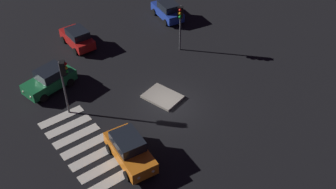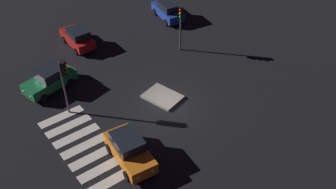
# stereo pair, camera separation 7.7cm
# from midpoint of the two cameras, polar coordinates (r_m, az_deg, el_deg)

# --- Properties ---
(ground_plane) EXTENTS (80.00, 80.00, 0.00)m
(ground_plane) POSITION_cam_midpoint_polar(r_m,az_deg,el_deg) (29.45, -0.07, -1.50)
(ground_plane) COLOR black
(traffic_island) EXTENTS (3.04, 2.59, 0.18)m
(traffic_island) POSITION_cam_midpoint_polar(r_m,az_deg,el_deg) (30.04, -0.85, -0.32)
(traffic_island) COLOR gray
(traffic_island) RESTS_ON ground
(car_red) EXTENTS (3.76, 1.78, 1.63)m
(car_red) POSITION_cam_midpoint_polar(r_m,az_deg,el_deg) (36.16, -12.52, 7.70)
(car_red) COLOR red
(car_red) RESTS_ON ground
(car_green) EXTENTS (2.48, 4.17, 1.72)m
(car_green) POSITION_cam_midpoint_polar(r_m,az_deg,el_deg) (31.66, -16.16, 2.00)
(car_green) COLOR #196B38
(car_green) RESTS_ON ground
(car_blue) EXTENTS (3.97, 2.22, 1.66)m
(car_blue) POSITION_cam_midpoint_polar(r_m,az_deg,el_deg) (39.49, -0.12, 11.57)
(car_blue) COLOR #1E389E
(car_blue) RESTS_ON ground
(car_orange) EXTENTS (4.21, 2.24, 1.77)m
(car_orange) POSITION_cam_midpoint_polar(r_m,az_deg,el_deg) (25.28, -5.44, -7.64)
(car_orange) COLOR orange
(car_orange) RESTS_ON ground
(traffic_light_west) EXTENTS (0.54, 0.54, 4.11)m
(traffic_light_west) POSITION_cam_midpoint_polar(r_m,az_deg,el_deg) (33.51, 1.64, 10.58)
(traffic_light_west) COLOR #47474C
(traffic_light_west) RESTS_ON ground
(traffic_light_south) EXTENTS (0.54, 0.53, 4.32)m
(traffic_light_south) POSITION_cam_midpoint_polar(r_m,az_deg,el_deg) (27.67, -14.33, 2.64)
(traffic_light_south) COLOR #47474C
(traffic_light_south) RESTS_ON ground
(crosswalk_near) EXTENTS (7.60, 3.20, 0.02)m
(crosswalk_near) POSITION_cam_midpoint_polar(r_m,az_deg,el_deg) (27.09, -11.54, -7.04)
(crosswalk_near) COLOR silver
(crosswalk_near) RESTS_ON ground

